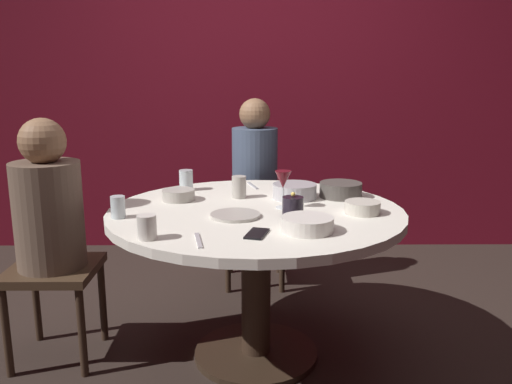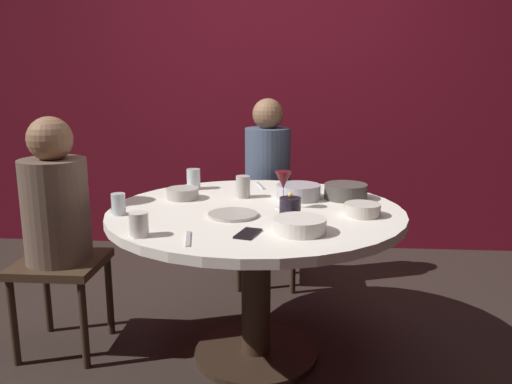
# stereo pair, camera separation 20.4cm
# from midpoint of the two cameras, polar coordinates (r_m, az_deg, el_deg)

# --- Properties ---
(ground_plane) EXTENTS (8.00, 8.00, 0.00)m
(ground_plane) POSITION_cam_midpoint_polar(r_m,az_deg,el_deg) (2.73, 2.24, -17.19)
(ground_plane) COLOR #2D231E
(back_wall) EXTENTS (6.00, 0.10, 2.60)m
(back_wall) POSITION_cam_midpoint_polar(r_m,az_deg,el_deg) (4.14, 3.41, 11.83)
(back_wall) COLOR maroon
(back_wall) RESTS_ON ground
(dining_table) EXTENTS (1.36, 1.36, 0.75)m
(dining_table) POSITION_cam_midpoint_polar(r_m,az_deg,el_deg) (2.49, 2.36, -5.20)
(dining_table) COLOR silver
(dining_table) RESTS_ON ground
(seated_diner_left) EXTENTS (0.40, 0.40, 1.16)m
(seated_diner_left) POSITION_cam_midpoint_polar(r_m,az_deg,el_deg) (2.66, -18.69, -1.83)
(seated_diner_left) COLOR #3F2D1E
(seated_diner_left) RESTS_ON ground
(seated_diner_back) EXTENTS (0.40, 0.40, 1.21)m
(seated_diner_back) POSITION_cam_midpoint_polar(r_m,az_deg,el_deg) (3.37, 3.00, 2.07)
(seated_diner_back) COLOR #3F2D1E
(seated_diner_back) RESTS_ON ground
(candle_holder) EXTENTS (0.09, 0.09, 0.11)m
(candle_holder) POSITION_cam_midpoint_polar(r_m,az_deg,el_deg) (2.29, 6.24, -1.71)
(candle_holder) COLOR black
(candle_holder) RESTS_ON dining_table
(wine_glass) EXTENTS (0.08, 0.08, 0.18)m
(wine_glass) POSITION_cam_midpoint_polar(r_m,az_deg,el_deg) (2.43, 5.36, 1.11)
(wine_glass) COLOR silver
(wine_glass) RESTS_ON dining_table
(dinner_plate) EXTENTS (0.22, 0.22, 0.01)m
(dinner_plate) POSITION_cam_midpoint_polar(r_m,az_deg,el_deg) (2.32, 0.01, -2.48)
(dinner_plate) COLOR #B2ADA3
(dinner_plate) RESTS_ON dining_table
(cell_phone) EXTENTS (0.10, 0.15, 0.01)m
(cell_phone) POSITION_cam_midpoint_polar(r_m,az_deg,el_deg) (2.06, 1.97, -4.52)
(cell_phone) COLOR black
(cell_phone) RESTS_ON dining_table
(bowl_serving_large) EXTENTS (0.22, 0.22, 0.07)m
(bowl_serving_large) POSITION_cam_midpoint_polar(r_m,az_deg,el_deg) (2.65, 6.79, 0.01)
(bowl_serving_large) COLOR #B7B7BC
(bowl_serving_large) RESTS_ON dining_table
(bowl_salad_center) EXTENTS (0.21, 0.21, 0.06)m
(bowl_salad_center) POSITION_cam_midpoint_polar(r_m,az_deg,el_deg) (2.09, 7.52, -3.60)
(bowl_salad_center) COLOR silver
(bowl_salad_center) RESTS_ON dining_table
(bowl_small_white) EXTENTS (0.16, 0.16, 0.05)m
(bowl_small_white) POSITION_cam_midpoint_polar(r_m,az_deg,el_deg) (2.65, -5.71, -0.17)
(bowl_small_white) COLOR #B2ADA3
(bowl_small_white) RESTS_ON dining_table
(bowl_sauce_side) EXTENTS (0.16, 0.16, 0.05)m
(bowl_sauce_side) POSITION_cam_midpoint_polar(r_m,az_deg,el_deg) (2.39, 13.78, -1.88)
(bowl_sauce_side) COLOR beige
(bowl_sauce_side) RESTS_ON dining_table
(bowl_rice_portion) EXTENTS (0.21, 0.21, 0.07)m
(bowl_rice_portion) POSITION_cam_midpoint_polar(r_m,az_deg,el_deg) (2.69, 11.78, 0.04)
(bowl_rice_portion) COLOR #4C4742
(bowl_rice_portion) RESTS_ON dining_table
(cup_near_candle) EXTENTS (0.07, 0.07, 0.09)m
(cup_near_candle) POSITION_cam_midpoint_polar(r_m,az_deg,el_deg) (2.05, -9.72, -3.49)
(cup_near_candle) COLOR silver
(cup_near_candle) RESTS_ON dining_table
(cup_by_left_diner) EXTENTS (0.06, 0.06, 0.10)m
(cup_by_left_diner) POSITION_cam_midpoint_polar(r_m,az_deg,el_deg) (2.39, -12.22, -1.31)
(cup_by_left_diner) COLOR silver
(cup_by_left_diner) RESTS_ON dining_table
(cup_by_right_diner) EXTENTS (0.07, 0.07, 0.11)m
(cup_by_right_diner) POSITION_cam_midpoint_polar(r_m,az_deg,el_deg) (2.66, 0.79, 0.55)
(cup_by_right_diner) COLOR #B2ADA3
(cup_by_right_diner) RESTS_ON dining_table
(cup_center_front) EXTENTS (0.07, 0.07, 0.11)m
(cup_center_front) POSITION_cam_midpoint_polar(r_m,az_deg,el_deg) (2.86, -4.71, 1.38)
(cup_center_front) COLOR silver
(cup_center_front) RESTS_ON dining_table
(fork_near_plate) EXTENTS (0.05, 0.18, 0.01)m
(fork_near_plate) POSITION_cam_midpoint_polar(r_m,az_deg,el_deg) (2.00, -4.41, -5.07)
(fork_near_plate) COLOR #B7B7BC
(fork_near_plate) RESTS_ON dining_table
(knife_near_plate) EXTENTS (0.06, 0.18, 0.01)m
(knife_near_plate) POSITION_cam_midpoint_polar(r_m,az_deg,el_deg) (2.94, 2.49, 0.67)
(knife_near_plate) COLOR #B7B7BC
(knife_near_plate) RESTS_ON dining_table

